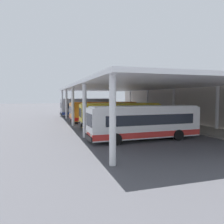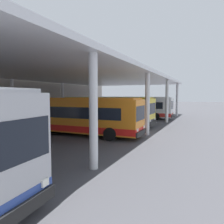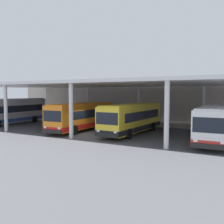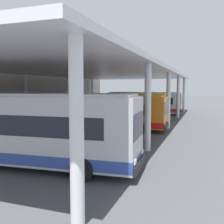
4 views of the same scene
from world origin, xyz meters
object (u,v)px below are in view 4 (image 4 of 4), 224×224
object	(u,v)px
bus_nearest_bay	(24,129)
bench_waiting	(24,118)
bus_second_bay	(108,111)
bus_middle_bay	(123,107)
bus_far_bay	(144,103)

from	to	relation	value
bus_nearest_bay	bench_waiting	world-z (taller)	bus_nearest_bay
bus_second_bay	bus_middle_bay	world-z (taller)	same
bus_far_bay	bus_middle_bay	bearing A→B (deg)	175.79
bus_nearest_bay	bench_waiting	bearing A→B (deg)	38.29
bus_nearest_bay	bus_far_bay	bearing A→B (deg)	0.07
bus_nearest_bay	bus_second_bay	distance (m)	11.98
bus_far_bay	bus_second_bay	bearing A→B (deg)	179.70
bus_middle_bay	bench_waiting	xyz separation A→B (m)	(-6.31, 8.68, -0.99)
bus_second_bay	bus_far_bay	world-z (taller)	same
bench_waiting	bus_second_bay	bearing A→B (deg)	-89.02
bus_second_bay	bus_middle_bay	xyz separation A→B (m)	(6.16, 0.55, 0.00)
bus_middle_bay	bus_far_bay	size ratio (longest dim) A/B	1.00
bus_nearest_bay	bus_far_bay	world-z (taller)	bus_nearest_bay
bench_waiting	bus_middle_bay	bearing A→B (deg)	-53.97
bus_middle_bay	bus_far_bay	world-z (taller)	same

